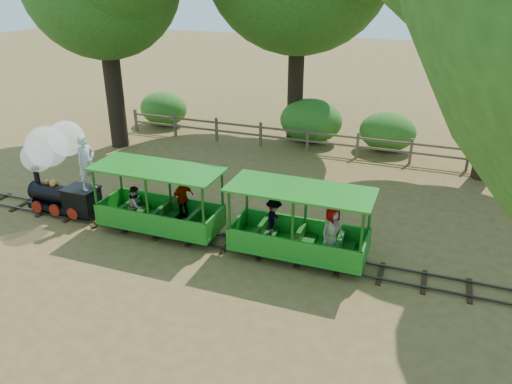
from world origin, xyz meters
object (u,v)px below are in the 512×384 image
(locomotive, at_px, (56,161))
(fence, at_px, (332,140))
(carriage_rear, at_px, (300,231))
(carriage_front, at_px, (160,208))

(locomotive, bearing_deg, fence, 50.88)
(carriage_rear, bearing_deg, carriage_front, -179.73)
(carriage_front, xyz_separation_m, carriage_rear, (3.95, 0.02, 0.01))
(carriage_rear, distance_m, fence, 8.04)
(locomotive, bearing_deg, carriage_rear, -0.41)
(locomotive, relative_size, carriage_front, 0.83)
(carriage_front, relative_size, carriage_rear, 1.00)
(carriage_rear, xyz_separation_m, fence, (-0.94, 7.98, -0.21))
(carriage_rear, bearing_deg, locomotive, 179.59)
(locomotive, height_order, carriage_front, locomotive)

